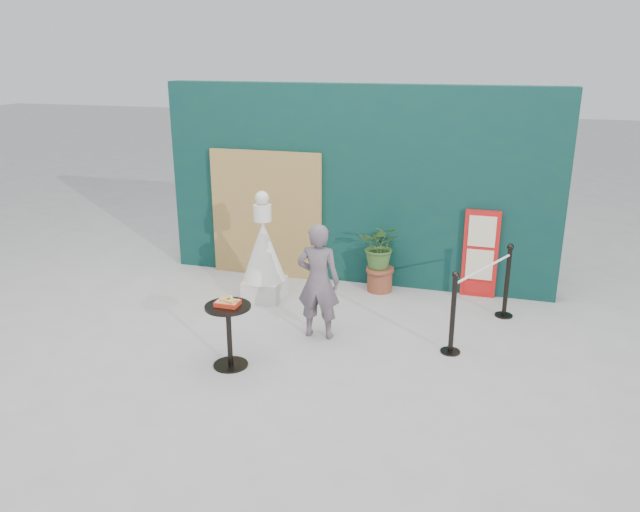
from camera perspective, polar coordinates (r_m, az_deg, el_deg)
The scene contains 10 objects.
ground at distance 7.17m, azimuth -2.78°, elevation -10.54°, with size 60.00×60.00×0.00m, color #ADAAA5.
back_wall at distance 9.51m, azimuth 3.37°, elevation 6.42°, with size 6.00×0.30×3.00m, color #0A2F31.
bamboo_fence at distance 9.84m, azimuth -4.95°, elevation 3.79°, with size 1.80×0.08×2.00m, color tan.
woman at distance 7.71m, azimuth -0.15°, elevation -2.33°, with size 0.54×0.35×1.48m, color #66575F.
menu_board at distance 9.30m, azimuth 14.44°, elevation 0.16°, with size 0.50×0.07×1.30m.
statue at distance 8.97m, azimuth -5.17°, elevation 0.03°, with size 0.62×0.62×1.60m.
cafe_table at distance 7.15m, azimuth -8.34°, elevation -6.35°, with size 0.52×0.52×0.75m.
food_basket at distance 7.03m, azimuth -8.42°, elevation -4.20°, with size 0.26×0.19×0.11m.
planter at distance 9.28m, azimuth 5.56°, elevation 0.35°, with size 0.62×0.53×1.05m.
stanchion_barrier at distance 8.13m, azimuth 14.56°, elevation -3.67°, with size 0.84×1.54×1.03m.
Camera 1 is at (2.11, -5.91, 3.46)m, focal length 35.00 mm.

